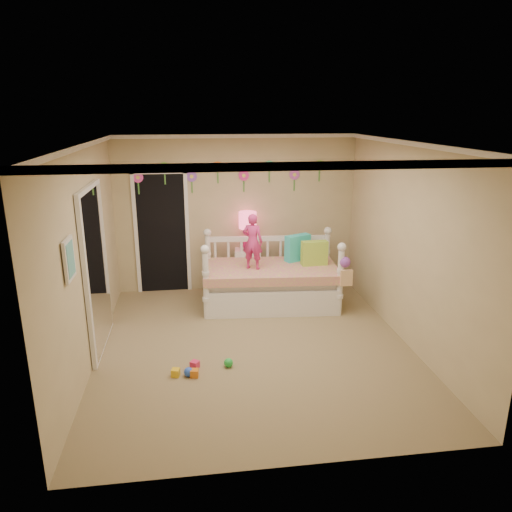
{
  "coord_description": "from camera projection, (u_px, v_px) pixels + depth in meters",
  "views": [
    {
      "loc": [
        -0.76,
        -5.62,
        2.95
      ],
      "look_at": [
        0.1,
        0.6,
        1.05
      ],
      "focal_mm": 33.66,
      "sensor_mm": 36.0,
      "label": 1
    }
  ],
  "objects": [
    {
      "name": "closet_doorway",
      "position": [
        162.0,
        232.0,
        7.94
      ],
      "size": [
        0.9,
        0.04,
        2.07
      ],
      "primitive_type": "cube",
      "color": "black",
      "rests_on": "back_wall"
    },
    {
      "name": "crown_molding",
      "position": [
        255.0,
        145.0,
        5.54
      ],
      "size": [
        4.0,
        4.5,
        0.06
      ],
      "primitive_type": null,
      "color": "white",
      "rests_on": "ceiling"
    },
    {
      "name": "daybed",
      "position": [
        271.0,
        270.0,
        7.5
      ],
      "size": [
        2.17,
        1.28,
        1.14
      ],
      "primitive_type": null,
      "rotation": [
        0.0,
        0.0,
        -0.07
      ],
      "color": "white",
      "rests_on": "floor"
    },
    {
      "name": "ceiling",
      "position": [
        255.0,
        143.0,
        5.53
      ],
      "size": [
        4.0,
        4.5,
        0.01
      ],
      "primitive_type": "cube",
      "color": "white",
      "rests_on": "floor"
    },
    {
      "name": "nightstand",
      "position": [
        248.0,
        270.0,
        8.16
      ],
      "size": [
        0.46,
        0.37,
        0.72
      ],
      "primitive_type": "cube",
      "rotation": [
        0.0,
        0.0,
        -0.11
      ],
      "color": "white",
      "rests_on": "floor"
    },
    {
      "name": "child",
      "position": [
        253.0,
        242.0,
        7.25
      ],
      "size": [
        0.37,
        0.31,
        0.86
      ],
      "primitive_type": "imported",
      "rotation": [
        0.0,
        0.0,
        2.73
      ],
      "color": "#D22F7B",
      "rests_on": "daybed"
    },
    {
      "name": "back_wall",
      "position": [
        237.0,
        214.0,
        8.04
      ],
      "size": [
        4.0,
        0.01,
        2.6
      ],
      "primitive_type": "cube",
      "color": "tan",
      "rests_on": "floor"
    },
    {
      "name": "table_lamp",
      "position": [
        248.0,
        225.0,
        7.94
      ],
      "size": [
        0.29,
        0.29,
        0.65
      ],
      "color": "#E01D7E",
      "rests_on": "nightstand"
    },
    {
      "name": "floor",
      "position": [
        255.0,
        346.0,
        6.28
      ],
      "size": [
        4.0,
        4.5,
        0.01
      ],
      "primitive_type": "cube",
      "color": "#7F684C",
      "rests_on": "ground"
    },
    {
      "name": "right_wall",
      "position": [
        408.0,
        245.0,
        6.17
      ],
      "size": [
        0.01,
        4.5,
        2.6
      ],
      "primitive_type": "cube",
      "color": "tan",
      "rests_on": "floor"
    },
    {
      "name": "wall_picture",
      "position": [
        69.0,
        259.0,
        4.72
      ],
      "size": [
        0.05,
        0.34,
        0.42
      ],
      "primitive_type": "cube",
      "color": "white",
      "rests_on": "left_wall"
    },
    {
      "name": "flower_decals",
      "position": [
        231.0,
        176.0,
        7.83
      ],
      "size": [
        3.4,
        0.02,
        0.5
      ],
      "primitive_type": null,
      "color": "#B2668C",
      "rests_on": "back_wall"
    },
    {
      "name": "left_wall",
      "position": [
        87.0,
        257.0,
        5.65
      ],
      "size": [
        0.01,
        4.5,
        2.6
      ],
      "primitive_type": "cube",
      "color": "tan",
      "rests_on": "floor"
    },
    {
      "name": "toy_scatter",
      "position": [
        203.0,
        367.0,
        5.66
      ],
      "size": [
        1.16,
        1.48,
        0.11
      ],
      "primitive_type": null,
      "rotation": [
        0.0,
        0.0,
        -0.31
      ],
      "color": "#996666",
      "rests_on": "floor"
    },
    {
      "name": "pillow_turquoise",
      "position": [
        298.0,
        248.0,
        7.72
      ],
      "size": [
        0.44,
        0.31,
        0.42
      ],
      "primitive_type": "cube",
      "rotation": [
        0.0,
        0.0,
        0.43
      ],
      "color": "#29CDC0",
      "rests_on": "daybed"
    },
    {
      "name": "pillow_lime",
      "position": [
        314.0,
        253.0,
        7.49
      ],
      "size": [
        0.41,
        0.17,
        0.38
      ],
      "primitive_type": "cube",
      "rotation": [
        0.0,
        0.0,
        0.06
      ],
      "color": "#A0CF3F",
      "rests_on": "daybed"
    },
    {
      "name": "hanging_bag",
      "position": [
        345.0,
        272.0,
        7.01
      ],
      "size": [
        0.2,
        0.16,
        0.36
      ],
      "primitive_type": null,
      "color": "beige",
      "rests_on": "daybed"
    },
    {
      "name": "mirror_closet",
      "position": [
        97.0,
        269.0,
        6.01
      ],
      "size": [
        0.07,
        1.3,
        2.1
      ],
      "primitive_type": "cube",
      "color": "white",
      "rests_on": "left_wall"
    }
  ]
}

